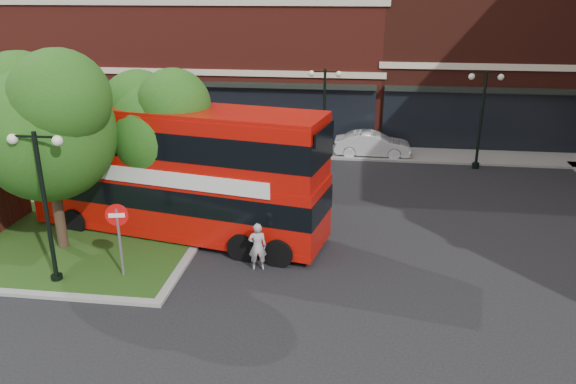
# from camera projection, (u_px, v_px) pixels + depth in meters

# --- Properties ---
(ground) EXTENTS (120.00, 120.00, 0.00)m
(ground) POSITION_uv_depth(u_px,v_px,m) (223.00, 298.00, 17.17)
(ground) COLOR black
(ground) RESTS_ON ground
(pavement_far) EXTENTS (44.00, 3.00, 0.12)m
(pavement_far) POSITION_uv_depth(u_px,v_px,m) (291.00, 150.00, 32.50)
(pavement_far) COLOR slate
(pavement_far) RESTS_ON ground
(terrace_far_left) EXTENTS (26.00, 12.00, 14.00)m
(terrace_far_left) POSITION_uv_depth(u_px,v_px,m) (189.00, 17.00, 38.07)
(terrace_far_left) COLOR maroon
(terrace_far_left) RESTS_ON ground
(terrace_far_right) EXTENTS (18.00, 12.00, 16.00)m
(terrace_far_right) POSITION_uv_depth(u_px,v_px,m) (529.00, 3.00, 35.01)
(terrace_far_right) COLOR #471911
(terrace_far_right) RESTS_ON ground
(traffic_island) EXTENTS (12.60, 7.60, 0.15)m
(traffic_island) POSITION_uv_depth(u_px,v_px,m) (33.00, 240.00, 20.92)
(traffic_island) COLOR gray
(traffic_island) RESTS_ON ground
(tree_island_west) EXTENTS (5.40, 4.71, 7.21)m
(tree_island_west) POSITION_uv_depth(u_px,v_px,m) (43.00, 119.00, 18.72)
(tree_island_west) COLOR #2D2116
(tree_island_west) RESTS_ON ground
(tree_island_east) EXTENTS (4.46, 3.90, 6.29)m
(tree_island_east) POSITION_uv_depth(u_px,v_px,m) (157.00, 122.00, 20.86)
(tree_island_east) COLOR #2D2116
(tree_island_east) RESTS_ON ground
(lamp_island) EXTENTS (1.72, 0.36, 5.00)m
(lamp_island) POSITION_uv_depth(u_px,v_px,m) (45.00, 201.00, 17.06)
(lamp_island) COLOR black
(lamp_island) RESTS_ON ground
(lamp_far_left) EXTENTS (1.72, 0.36, 5.00)m
(lamp_far_left) POSITION_uv_depth(u_px,v_px,m) (324.00, 111.00, 29.44)
(lamp_far_left) COLOR black
(lamp_far_left) RESTS_ON ground
(lamp_far_right) EXTENTS (1.72, 0.36, 5.00)m
(lamp_far_right) POSITION_uv_depth(u_px,v_px,m) (482.00, 115.00, 28.45)
(lamp_far_right) COLOR black
(lamp_far_right) RESTS_ON ground
(bus) EXTENTS (11.59, 4.77, 4.32)m
(bus) POSITION_uv_depth(u_px,v_px,m) (175.00, 163.00, 20.71)
(bus) COLOR #B10E07
(bus) RESTS_ON ground
(woman) EXTENTS (0.68, 0.52, 1.67)m
(woman) POSITION_uv_depth(u_px,v_px,m) (258.00, 247.00, 18.65)
(woman) COLOR #939396
(woman) RESTS_ON ground
(car_silver) EXTENTS (3.79, 1.90, 1.24)m
(car_silver) POSITION_uv_depth(u_px,v_px,m) (209.00, 140.00, 32.43)
(car_silver) COLOR #ABADB2
(car_silver) RESTS_ON ground
(car_white) EXTENTS (4.20, 1.50, 1.38)m
(car_white) POSITION_uv_depth(u_px,v_px,m) (372.00, 144.00, 31.24)
(car_white) COLOR silver
(car_white) RESTS_ON ground
(no_entry_sign) EXTENTS (0.72, 0.20, 2.61)m
(no_entry_sign) POSITION_uv_depth(u_px,v_px,m) (118.00, 226.00, 17.66)
(no_entry_sign) COLOR slate
(no_entry_sign) RESTS_ON ground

